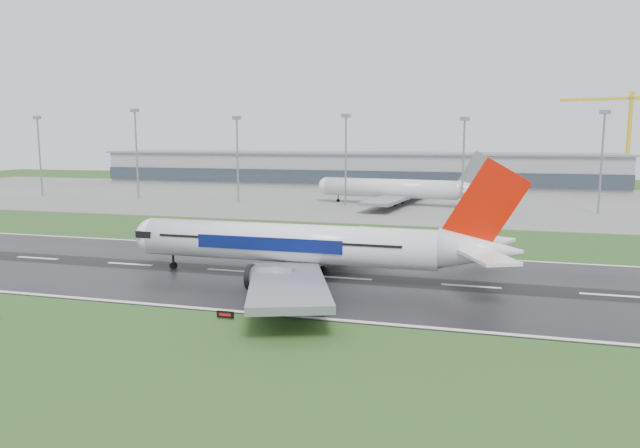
% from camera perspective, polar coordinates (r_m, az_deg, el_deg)
% --- Properties ---
extents(ground, '(520.00, 520.00, 0.00)m').
position_cam_1_polar(ground, '(111.65, -18.05, -3.78)').
color(ground, '#24471A').
rests_on(ground, ground).
extents(runway, '(400.00, 45.00, 0.10)m').
position_cam_1_polar(runway, '(111.64, -18.05, -3.75)').
color(runway, black).
rests_on(runway, ground).
extents(apron, '(400.00, 130.00, 0.08)m').
position_cam_1_polar(apron, '(225.36, -0.34, 2.65)').
color(apron, slate).
rests_on(apron, ground).
extents(terminal, '(240.00, 36.00, 15.00)m').
position_cam_1_polar(terminal, '(282.84, 2.97, 5.34)').
color(terminal, gray).
rests_on(terminal, ground).
extents(main_airliner, '(64.78, 61.74, 19.00)m').
position_cam_1_polar(main_airliner, '(93.92, -0.65, 0.34)').
color(main_airliner, white).
rests_on(main_airliner, runway).
extents(parked_airliner, '(67.88, 64.28, 17.84)m').
position_cam_1_polar(parked_airliner, '(200.13, 7.56, 4.42)').
color(parked_airliner, silver).
rests_on(parked_airliner, apron).
extents(tower_crane, '(42.74, 12.00, 42.87)m').
position_cam_1_polar(tower_crane, '(297.57, 27.87, 7.22)').
color(tower_crane, gold).
rests_on(tower_crane, ground).
extents(runway_sign, '(2.31, 0.34, 1.04)m').
position_cam_1_polar(runway_sign, '(76.02, -9.22, -8.75)').
color(runway_sign, black).
rests_on(runway_sign, ground).
extents(floodmast_0, '(0.64, 0.64, 29.71)m').
position_cam_1_polar(floodmast_0, '(252.60, -25.65, 5.82)').
color(floodmast_0, gray).
rests_on(floodmast_0, ground).
extents(floodmast_1, '(0.64, 0.64, 31.92)m').
position_cam_1_polar(floodmast_1, '(226.91, -17.44, 6.34)').
color(floodmast_1, gray).
rests_on(floodmast_1, ground).
extents(floodmast_2, '(0.64, 0.64, 28.92)m').
position_cam_1_polar(floodmast_2, '(208.07, -8.04, 6.07)').
color(floodmast_2, gray).
rests_on(floodmast_2, ground).
extents(floodmast_3, '(0.64, 0.64, 29.25)m').
position_cam_1_polar(floodmast_3, '(195.90, 2.52, 6.05)').
color(floodmast_3, gray).
rests_on(floodmast_3, ground).
extents(floodmast_4, '(0.64, 0.64, 27.94)m').
position_cam_1_polar(floodmast_4, '(191.09, 13.78, 5.56)').
color(floodmast_4, gray).
rests_on(floodmast_4, ground).
extents(floodmast_5, '(0.64, 0.64, 29.58)m').
position_cam_1_polar(floodmast_5, '(194.07, 25.75, 5.25)').
color(floodmast_5, gray).
rests_on(floodmast_5, ground).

